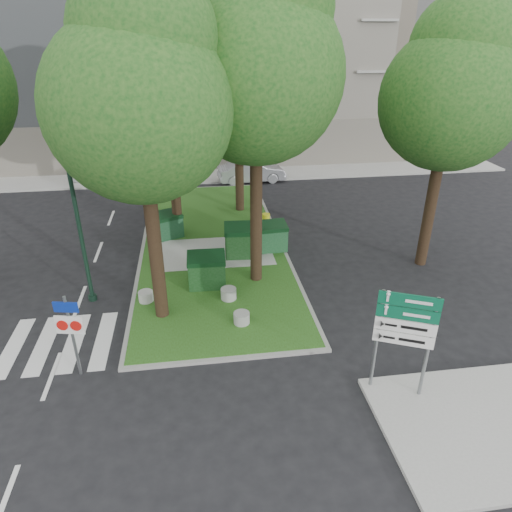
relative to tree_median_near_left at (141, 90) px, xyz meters
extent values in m
plane|color=black|center=(1.41, -2.56, -7.32)|extent=(120.00, 120.00, 0.00)
cube|color=#274C15|center=(1.91, 5.44, -7.26)|extent=(6.00, 16.00, 0.12)
cube|color=gray|center=(1.91, 5.44, -7.27)|extent=(6.30, 16.30, 0.10)
cube|color=#999993|center=(7.91, -6.06, -7.26)|extent=(5.00, 4.00, 0.12)
cube|color=#999993|center=(1.41, 15.94, -7.26)|extent=(42.00, 3.00, 0.12)
cube|color=silver|center=(-2.34, -1.06, -7.31)|extent=(5.00, 3.00, 0.01)
cube|color=tan|center=(1.41, 23.44, 0.68)|extent=(41.00, 12.00, 16.00)
cylinder|color=black|center=(-0.09, -0.06, -4.24)|extent=(0.44, 0.44, 6.16)
sphere|color=#124715|center=(-0.09, -0.06, -0.50)|extent=(5.20, 5.20, 5.20)
sphere|color=#124715|center=(0.21, 0.14, 1.26)|extent=(3.90, 3.90, 3.90)
cylinder|color=black|center=(3.41, 1.94, -3.96)|extent=(0.44, 0.44, 6.72)
sphere|color=#124715|center=(3.41, 1.94, 0.12)|extent=(5.60, 5.60, 5.60)
sphere|color=#124715|center=(3.71, 2.14, 2.04)|extent=(4.20, 4.20, 4.20)
cylinder|color=black|center=(0.41, 6.44, -4.38)|extent=(0.44, 0.44, 5.88)
sphere|color=#124715|center=(0.41, 6.44, -0.81)|extent=(4.80, 4.80, 4.80)
sphere|color=#124715|center=(0.71, 6.64, 0.87)|extent=(3.60, 3.60, 3.60)
cylinder|color=black|center=(3.61, 9.44, -3.82)|extent=(0.44, 0.44, 7.00)
sphere|color=#124715|center=(3.61, 9.44, 0.43)|extent=(5.80, 5.80, 5.80)
sphere|color=#124715|center=(3.91, 9.64, 2.43)|extent=(4.35, 4.35, 4.35)
cylinder|color=black|center=(10.41, 2.44, -4.38)|extent=(0.44, 0.44, 5.88)
sphere|color=#124715|center=(10.41, 2.44, -0.81)|extent=(5.00, 5.00, 5.00)
sphere|color=#124715|center=(10.71, 2.64, 0.87)|extent=(3.75, 3.75, 3.75)
cube|color=#103A1D|center=(-0.08, 6.36, -6.70)|extent=(1.50, 1.30, 0.99)
cube|color=black|center=(-0.08, 6.36, -6.13)|extent=(1.57, 1.38, 0.29)
cube|color=#103712|center=(1.52, 1.68, -6.67)|extent=(1.37, 0.95, 1.06)
cube|color=black|center=(1.52, 1.68, -6.05)|extent=(1.42, 1.02, 0.31)
cube|color=#0F3511|center=(3.12, 4.01, -6.63)|extent=(1.51, 1.08, 1.13)
cube|color=black|center=(3.12, 4.01, -5.97)|extent=(1.56, 1.15, 0.33)
cube|color=#154622|center=(4.41, 4.40, -6.69)|extent=(1.35, 0.96, 1.02)
cube|color=black|center=(4.41, 4.40, -6.10)|extent=(1.40, 1.03, 0.29)
cylinder|color=#ADACA8|center=(-0.69, 0.88, -7.01)|extent=(0.52, 0.52, 0.37)
cylinder|color=gray|center=(2.52, -0.93, -7.01)|extent=(0.53, 0.53, 0.38)
cylinder|color=gray|center=(2.23, 0.62, -7.00)|extent=(0.56, 0.56, 0.40)
cylinder|color=#CCCF18|center=(4.61, 6.94, -6.87)|extent=(0.37, 0.37, 0.65)
cylinder|color=black|center=(-2.63, 1.42, -4.79)|extent=(0.14, 0.14, 5.06)
cylinder|color=black|center=(-2.63, 1.42, -7.22)|extent=(0.30, 0.30, 0.20)
sphere|color=white|center=(-2.63, 1.42, -1.95)|extent=(0.45, 0.45, 0.45)
cylinder|color=slate|center=(-2.29, -2.59, -6.03)|extent=(0.10, 0.10, 2.57)
cube|color=navy|center=(-2.29, -2.59, -5.05)|extent=(0.66, 0.18, 0.31)
cube|color=white|center=(-2.29, -2.59, -5.62)|extent=(0.76, 0.20, 0.57)
cylinder|color=red|center=(-2.47, -2.59, -5.62)|extent=(0.31, 0.09, 0.31)
cylinder|color=red|center=(-2.10, -2.59, -5.62)|extent=(0.31, 0.09, 0.31)
cylinder|color=slate|center=(5.66, -4.30, -5.70)|extent=(0.12, 0.12, 2.99)
cylinder|color=slate|center=(6.82, -4.82, -5.70)|extent=(0.12, 0.12, 2.99)
cube|color=#0A5436|center=(6.24, -4.56, -4.38)|extent=(1.38, 0.65, 0.34)
cube|color=#0A5436|center=(6.24, -4.56, -4.76)|extent=(1.38, 0.65, 0.34)
cube|color=white|center=(6.24, -4.56, -5.14)|extent=(1.38, 0.65, 0.34)
cube|color=white|center=(6.24, -4.56, -5.52)|extent=(1.38, 0.65, 0.34)
imported|color=silver|center=(-4.52, 15.99, -6.71)|extent=(3.60, 1.49, 1.22)
imported|color=gray|center=(4.91, 14.47, -6.62)|extent=(4.31, 1.82, 1.38)
camera|label=1|loc=(1.23, -13.29, 1.53)|focal=32.00mm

